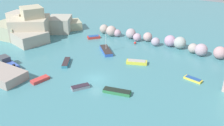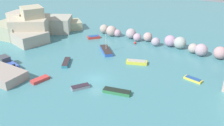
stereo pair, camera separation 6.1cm
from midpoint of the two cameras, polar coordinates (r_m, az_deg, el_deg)
cove_water at (r=42.26m, az=-3.81°, el=-3.80°), size 160.00×160.00×0.00m
cliff_headland_left at (r=66.35m, az=-18.24°, el=8.14°), size 17.87×21.64×7.66m
rock_breakwater at (r=57.00m, az=12.08°, el=5.08°), size 33.88×4.24×2.72m
stone_dock at (r=45.96m, az=-24.30°, el=-2.53°), size 8.00×4.86×1.58m
channel_buoy at (r=57.59m, az=5.49°, el=4.75°), size 0.57×0.57×0.57m
moored_boat_0 at (r=52.83m, az=-1.36°, el=2.97°), size 5.25×5.04×4.64m
moored_boat_1 at (r=50.33m, az=-23.51°, el=-0.06°), size 6.20×3.04×1.90m
moored_boat_2 at (r=38.17m, az=1.20°, el=-6.75°), size 4.55×2.28×0.59m
moored_boat_3 at (r=48.27m, az=-10.71°, el=0.13°), size 3.20×4.07×0.58m
moored_boat_4 at (r=47.71m, az=5.87°, el=0.21°), size 4.26×2.84×0.69m
moored_boat_5 at (r=61.19m, az=-4.29°, el=6.11°), size 3.11×3.30×0.65m
moored_boat_6 at (r=43.24m, az=-16.55°, el=-3.78°), size 1.76×3.29×0.53m
moored_boat_7 at (r=39.75m, az=-7.41°, el=-5.62°), size 2.55×3.11×0.50m
moored_boat_8 at (r=43.98m, az=18.60°, el=-3.65°), size 3.21×1.62×0.44m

